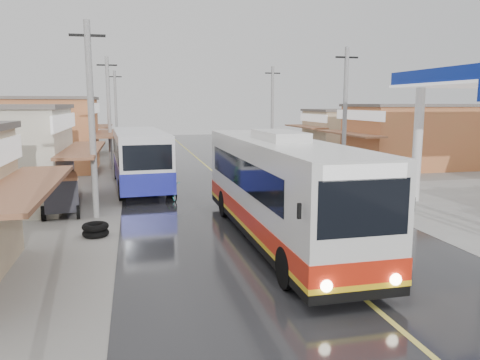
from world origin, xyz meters
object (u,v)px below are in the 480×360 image
Objects in this scene: tricycle_near at (60,193)px; tricycle_far at (60,185)px; cyclist at (171,187)px; tyre_stack at (95,230)px; second_bus at (140,158)px; coach_bus at (278,188)px.

tricycle_near is 1.09× the size of tricycle_far.
cyclist is 2.03× the size of tyre_stack.
tricycle_far is at bearing -141.73° from second_bus.
tricycle_far is 2.22× the size of tyre_stack.
second_bus is 4.67× the size of tricycle_far.
tyre_stack is at bearing 162.84° from coach_bus.
coach_bus is 9.68m from tricycle_near.
second_bus is at bearing 79.58° from tyre_stack.
tricycle_near is (-4.85, -2.22, 0.36)m from cyclist.
coach_bus is 12.91× the size of tyre_stack.
second_bus is at bearing 33.71° from tricycle_far.
coach_bus is 12.30m from second_bus.
tricycle_far is (-8.31, 8.03, -0.92)m from coach_bus.
coach_bus is at bearing -43.70° from tricycle_near.
tyre_stack is (2.04, -6.17, -0.68)m from tricycle_far.
tricycle_far is (-5.22, 0.32, 0.29)m from cyclist.
coach_bus reaches higher than second_bus.
second_bus is 9.85m from tyre_stack.
tyre_stack is (-6.27, 1.86, -1.59)m from coach_bus.
coach_bus is 11.59m from tricycle_far.
coach_bus is 5.82× the size of tricycle_far.
cyclist is at bearing 61.43° from tyre_stack.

